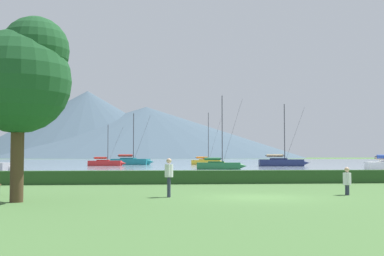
# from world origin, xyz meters

# --- Properties ---
(ground_plane) EXTENTS (1000.00, 1000.00, 0.00)m
(ground_plane) POSITION_xyz_m (0.00, 0.00, 0.00)
(ground_plane) COLOR #477038
(harbor_water) EXTENTS (320.00, 246.00, 0.00)m
(harbor_water) POSITION_xyz_m (0.00, 137.00, 0.00)
(harbor_water) COLOR #8499A8
(harbor_water) RESTS_ON ground_plane
(hedge_line) EXTENTS (80.00, 1.20, 0.84)m
(hedge_line) POSITION_xyz_m (0.00, 11.00, 0.42)
(hedge_line) COLOR #284C23
(hedge_line) RESTS_ON ground_plane
(sailboat_slip_1) EXTENTS (8.69, 4.99, 10.16)m
(sailboat_slip_1) POSITION_xyz_m (-6.57, 81.27, 0.71)
(sailboat_slip_1) COLOR #19707A
(sailboat_slip_1) RESTS_ON harbor_water
(sailboat_slip_2) EXTENTS (8.66, 3.36, 10.57)m
(sailboat_slip_2) POSITION_xyz_m (19.10, 64.31, 0.71)
(sailboat_slip_2) COLOR navy
(sailboat_slip_2) RESTS_ON harbor_water
(sailboat_slip_4) EXTENTS (6.62, 2.76, 9.67)m
(sailboat_slip_4) POSITION_xyz_m (5.42, 45.29, 0.56)
(sailboat_slip_4) COLOR #236B38
(sailboat_slip_4) RESTS_ON harbor_water
(sailboat_slip_5) EXTENTS (6.88, 2.85, 10.49)m
(sailboat_slip_5) POSITION_xyz_m (8.52, 81.94, 0.58)
(sailboat_slip_5) COLOR gold
(sailboat_slip_5) RESTS_ON harbor_water
(sailboat_slip_7) EXTENTS (6.78, 2.68, 7.27)m
(sailboat_slip_7) POSITION_xyz_m (-10.87, 71.09, 0.55)
(sailboat_slip_7) COLOR red
(sailboat_slip_7) RESTS_ON harbor_water
(person_seated_viewer) EXTENTS (0.36, 0.57, 1.25)m
(person_seated_viewer) POSITION_xyz_m (4.30, 0.90, 0.69)
(person_seated_viewer) COLOR #2D3347
(person_seated_viewer) RESTS_ON ground_plane
(person_standing_walker) EXTENTS (0.36, 0.57, 1.65)m
(person_standing_walker) POSITION_xyz_m (-3.73, 0.53, 0.97)
(person_standing_walker) COLOR #2D3347
(person_standing_walker) RESTS_ON ground_plane
(park_tree) EXTENTS (4.02, 4.02, 7.13)m
(park_tree) POSITION_xyz_m (-9.49, -1.30, 4.85)
(park_tree) COLOR #4C3823
(park_tree) RESTS_ON ground_plane
(distant_hill_west_ridge) EXTENTS (187.53, 187.53, 53.94)m
(distant_hill_west_ridge) POSITION_xyz_m (-46.48, 399.33, 26.97)
(distant_hill_west_ridge) COLOR #425666
(distant_hill_west_ridge) RESTS_ON ground_plane
(distant_hill_central_peak) EXTENTS (253.52, 253.52, 41.24)m
(distant_hill_central_peak) POSITION_xyz_m (0.73, 396.12, 20.62)
(distant_hill_central_peak) COLOR #425666
(distant_hill_central_peak) RESTS_ON ground_plane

